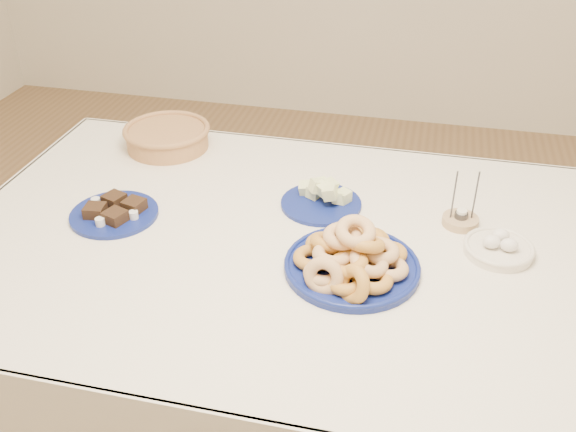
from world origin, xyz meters
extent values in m
cylinder|color=brown|center=(-0.70, 0.40, 0.36)|extent=(0.06, 0.06, 0.72)
cylinder|color=brown|center=(0.70, 0.40, 0.36)|extent=(0.06, 0.06, 0.72)
cube|color=white|center=(0.00, 0.00, 0.74)|extent=(1.70, 1.10, 0.02)
cube|color=white|center=(0.00, 0.55, 0.61)|extent=(1.70, 0.01, 0.28)
cube|color=white|center=(-0.85, 0.00, 0.61)|extent=(0.01, 1.10, 0.28)
cylinder|color=navy|center=(0.16, -0.09, 0.76)|extent=(0.39, 0.39, 0.02)
torus|color=navy|center=(0.16, -0.09, 0.77)|extent=(0.40, 0.40, 0.01)
torus|color=tan|center=(0.24, -0.10, 0.78)|extent=(0.10, 0.10, 0.03)
torus|color=#A16824|center=(0.23, -0.05, 0.78)|extent=(0.12, 0.12, 0.04)
torus|color=#A16824|center=(0.19, 0.00, 0.78)|extent=(0.09, 0.09, 0.03)
torus|color=tan|center=(0.13, 0.00, 0.78)|extent=(0.13, 0.13, 0.03)
torus|color=#A16824|center=(0.09, -0.05, 0.78)|extent=(0.12, 0.12, 0.03)
torus|color=#A16824|center=(0.07, -0.10, 0.78)|extent=(0.10, 0.10, 0.03)
torus|color=tan|center=(0.10, -0.15, 0.78)|extent=(0.10, 0.10, 0.03)
torus|color=#A16824|center=(0.16, -0.17, 0.78)|extent=(0.10, 0.10, 0.04)
torus|color=#A16824|center=(0.21, -0.15, 0.78)|extent=(0.09, 0.09, 0.03)
torus|color=tan|center=(0.22, -0.08, 0.81)|extent=(0.10, 0.10, 0.03)
torus|color=#A16824|center=(0.19, -0.04, 0.81)|extent=(0.10, 0.10, 0.03)
torus|color=tan|center=(0.14, -0.03, 0.81)|extent=(0.12, 0.12, 0.05)
torus|color=#A16824|center=(0.10, -0.07, 0.81)|extent=(0.12, 0.12, 0.06)
torus|color=tan|center=(0.12, -0.12, 0.81)|extent=(0.13, 0.13, 0.04)
torus|color=#A16824|center=(0.16, -0.14, 0.81)|extent=(0.09, 0.09, 0.05)
torus|color=tan|center=(0.20, -0.12, 0.81)|extent=(0.12, 0.12, 0.06)
torus|color=#A16824|center=(0.19, -0.10, 0.83)|extent=(0.10, 0.10, 0.06)
torus|color=tan|center=(0.13, -0.08, 0.83)|extent=(0.10, 0.10, 0.03)
torus|color=tan|center=(0.16, -0.09, 0.86)|extent=(0.12, 0.12, 0.05)
torus|color=tan|center=(0.11, -0.18, 0.79)|extent=(0.10, 0.07, 0.09)
torus|color=#A16824|center=(0.18, -0.19, 0.79)|extent=(0.11, 0.11, 0.09)
cylinder|color=navy|center=(0.04, 0.17, 0.76)|extent=(0.27, 0.27, 0.01)
cube|color=#D3E28F|center=(0.06, 0.19, 0.80)|extent=(0.05, 0.05, 0.04)
cube|color=#D3E28F|center=(-0.01, 0.21, 0.78)|extent=(0.04, 0.04, 0.04)
cube|color=#D3E28F|center=(0.10, 0.19, 0.78)|extent=(0.05, 0.05, 0.04)
cube|color=#D3E28F|center=(0.02, 0.18, 0.80)|extent=(0.05, 0.05, 0.04)
cube|color=#D3E28F|center=(0.01, 0.19, 0.78)|extent=(0.05, 0.04, 0.04)
cube|color=#D3E28F|center=(0.01, 0.21, 0.78)|extent=(0.05, 0.04, 0.04)
cube|color=#D3E28F|center=(0.06, 0.16, 0.80)|extent=(0.04, 0.04, 0.04)
cube|color=#D3E28F|center=(0.04, 0.18, 0.80)|extent=(0.05, 0.05, 0.04)
cube|color=#D3E28F|center=(0.03, 0.23, 0.78)|extent=(0.05, 0.05, 0.04)
cube|color=#D3E28F|center=(0.04, 0.23, 0.78)|extent=(0.05, 0.05, 0.04)
cube|color=#D3E28F|center=(0.08, 0.18, 0.78)|extent=(0.05, 0.04, 0.04)
cube|color=#D3E28F|center=(0.02, 0.23, 0.78)|extent=(0.04, 0.05, 0.04)
cylinder|color=navy|center=(-0.47, 0.00, 0.76)|extent=(0.25, 0.25, 0.01)
cube|color=black|center=(-0.51, -0.02, 0.78)|extent=(0.06, 0.06, 0.03)
cube|color=black|center=(-0.45, -0.04, 0.78)|extent=(0.06, 0.06, 0.03)
cube|color=black|center=(-0.49, 0.04, 0.78)|extent=(0.06, 0.06, 0.03)
cube|color=black|center=(-0.43, 0.02, 0.78)|extent=(0.06, 0.06, 0.03)
cylinder|color=silver|center=(-0.54, 0.02, 0.77)|extent=(0.03, 0.03, 0.02)
cylinder|color=silver|center=(-0.48, -0.06, 0.77)|extent=(0.03, 0.03, 0.02)
cylinder|color=silver|center=(-0.41, -0.01, 0.77)|extent=(0.03, 0.03, 0.02)
cylinder|color=#8F6039|center=(-0.49, 0.41, 0.78)|extent=(0.27, 0.27, 0.06)
torus|color=#8F6039|center=(-0.49, 0.41, 0.81)|extent=(0.29, 0.29, 0.02)
cylinder|color=tan|center=(0.40, 0.16, 0.76)|extent=(0.11, 0.11, 0.02)
cylinder|color=#424247|center=(0.40, 0.16, 0.78)|extent=(0.04, 0.04, 0.01)
cylinder|color=white|center=(0.40, 0.16, 0.79)|extent=(0.03, 0.03, 0.01)
cylinder|color=#424247|center=(0.37, 0.16, 0.84)|extent=(0.01, 0.01, 0.13)
cylinder|color=#424247|center=(0.42, 0.17, 0.84)|extent=(0.01, 0.01, 0.13)
cylinder|color=silver|center=(0.49, 0.05, 0.76)|extent=(0.18, 0.18, 0.02)
torus|color=silver|center=(0.49, 0.05, 0.77)|extent=(0.18, 0.18, 0.01)
ellipsoid|color=white|center=(0.47, 0.04, 0.79)|extent=(0.05, 0.04, 0.03)
ellipsoid|color=white|center=(0.51, 0.04, 0.79)|extent=(0.05, 0.04, 0.03)
ellipsoid|color=white|center=(0.49, 0.08, 0.79)|extent=(0.05, 0.04, 0.03)
camera|label=1|loc=(0.28, -1.26, 1.64)|focal=40.00mm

